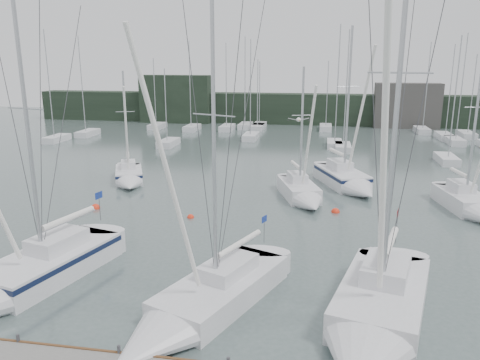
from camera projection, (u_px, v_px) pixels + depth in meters
name	position (u px, v px, depth m)	size (l,w,h in m)	color
ground	(202.00, 310.00, 20.42)	(160.00, 160.00, 0.00)	#4C5D5A
far_treeline	(293.00, 109.00, 78.91)	(90.00, 4.00, 5.00)	black
far_building_left	(175.00, 99.00, 79.96)	(12.00, 3.00, 8.00)	black
far_building_right	(407.00, 106.00, 73.76)	(10.00, 3.00, 7.00)	#42403D
mast_forest	(309.00, 135.00, 64.01)	(60.57, 27.32, 14.68)	white
sailboat_near_left	(19.00, 280.00, 21.83)	(5.56, 10.81, 14.32)	white
sailboat_near_center	(191.00, 312.00, 19.32)	(6.64, 10.67, 14.40)	white
sailboat_near_right	(374.00, 323.00, 18.27)	(5.77, 10.54, 17.18)	white
sailboat_mid_a	(129.00, 178.00, 40.93)	(4.74, 7.00, 10.40)	white
sailboat_mid_c	(303.00, 195.00, 35.78)	(4.46, 7.64, 10.83)	white
sailboat_mid_d	(349.00, 182.00, 39.26)	(5.83, 9.06, 14.13)	white
sailboat_mid_e	(472.00, 206.00, 32.92)	(3.80, 7.68, 12.36)	white
buoy_a	(191.00, 218.00, 32.33)	(0.48, 0.48, 0.48)	red
buoy_b	(335.00, 212.00, 33.46)	(0.61, 0.61, 0.61)	red
buoy_c	(96.00, 208.00, 34.32)	(0.68, 0.68, 0.68)	red
seagull	(299.00, 120.00, 20.90)	(0.96, 0.45, 0.19)	silver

